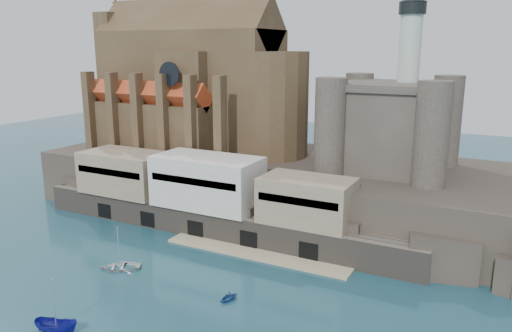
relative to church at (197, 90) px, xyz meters
name	(u,v)px	position (x,y,z in m)	size (l,w,h in m)	color
ground	(173,304)	(24.13, -41.85, -22.13)	(300.00, 300.00, 0.00)	#173F4D
promontory	(298,188)	(23.94, -2.48, -17.20)	(100.00, 36.00, 10.00)	#2C2621
quay	(206,197)	(13.94, -18.78, -16.06)	(70.00, 12.00, 13.05)	#60574D
church	(197,90)	(0.00, 0.00, 0.00)	(47.00, 25.93, 30.51)	#443320
castle_keep	(391,122)	(40.21, -0.78, -3.81)	(21.20, 21.20, 29.30)	#423C34
boat_2	(57,332)	(16.44, -52.85, -22.13)	(1.95, 2.00, 5.18)	navy
boat_6	(120,269)	(11.22, -37.11, -22.13)	(4.11, 1.19, 5.76)	silver
boat_7	(229,300)	(29.63, -37.78, -22.13)	(2.47, 1.51, 2.86)	navy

